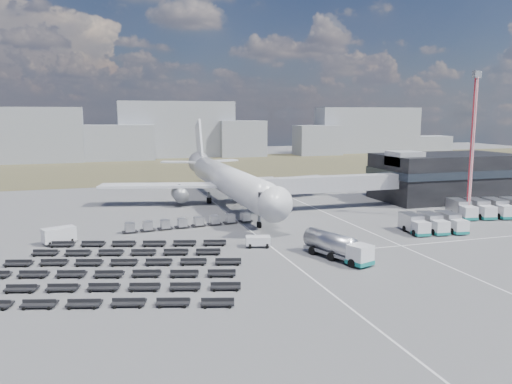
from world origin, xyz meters
name	(u,v)px	position (x,y,z in m)	size (l,w,h in m)	color
ground	(277,241)	(0.00, 0.00, 0.00)	(420.00, 420.00, 0.00)	#565659
grass_strip	(174,167)	(0.00, 110.00, 0.01)	(420.00, 90.00, 0.01)	#4B4A2D
lane_markings	(328,232)	(9.77, 3.00, 0.01)	(47.12, 110.00, 0.01)	silver
terminal	(445,176)	(47.77, 23.96, 5.25)	(30.40, 16.40, 11.00)	black
jet_bridge	(319,185)	(15.90, 20.42, 5.05)	(30.30, 3.80, 7.05)	#939399
airliner	(225,179)	(0.00, 32.38, 5.29)	(51.59, 64.53, 17.62)	silver
skyline	(160,137)	(-0.28, 149.03, 9.17)	(295.56, 27.56, 24.18)	gray
fuel_tanker	(337,247)	(4.21, -11.25, 1.68)	(5.91, 10.66, 3.35)	silver
pushback_tug	(258,242)	(-3.81, -2.49, 0.77)	(3.45, 1.94, 1.53)	silver
utility_van	(59,236)	(-30.91, 7.84, 1.20)	(4.51, 2.04, 2.39)	silver
catering_truck	(256,197)	(6.43, 31.23, 1.29)	(2.50, 5.58, 2.51)	silver
service_trucks_near	(433,223)	(25.62, -2.05, 1.45)	(9.49, 7.60, 2.67)	silver
service_trucks_far	(489,208)	(42.95, 5.02, 1.59)	(14.29, 9.60, 2.92)	silver
uld_row	(190,222)	(-10.88, 12.58, 0.90)	(22.16, 4.00, 1.50)	black
baggage_dollies	(113,268)	(-23.75, -8.08, 0.39)	(33.81, 31.19, 0.78)	black
floodlight_mast	(472,146)	(38.28, 4.99, 13.06)	(2.45, 2.01, 26.05)	red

